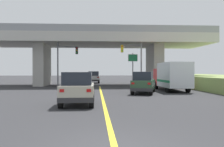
# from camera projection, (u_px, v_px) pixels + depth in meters

# --- Properties ---
(ground) EXTENTS (160.00, 160.00, 0.00)m
(ground) POSITION_uv_depth(u_px,v_px,m) (99.00, 85.00, 36.86)
(ground) COLOR #2B2B2D
(overpass_bridge) EXTENTS (31.26, 9.66, 8.02)m
(overpass_bridge) POSITION_uv_depth(u_px,v_px,m) (99.00, 45.00, 36.81)
(overpass_bridge) COLOR #B7B5AD
(overpass_bridge) RESTS_ON ground
(lane_divider_stripe) EXTENTS (0.20, 27.08, 0.01)m
(lane_divider_stripe) POSITION_uv_depth(u_px,v_px,m) (102.00, 97.00, 20.35)
(lane_divider_stripe) COLOR yellow
(lane_divider_stripe) RESTS_ON ground
(suv_lead) EXTENTS (1.98, 4.29, 2.02)m
(suv_lead) POSITION_uv_depth(u_px,v_px,m) (78.00, 88.00, 15.60)
(suv_lead) COLOR #B7B29E
(suv_lead) RESTS_ON ground
(suv_crossing) EXTENTS (3.09, 5.03, 2.02)m
(suv_crossing) POSITION_uv_depth(u_px,v_px,m) (144.00, 83.00, 23.43)
(suv_crossing) COLOR #2D4C33
(suv_crossing) RESTS_ON ground
(box_truck) EXTENTS (2.33, 6.94, 2.95)m
(box_truck) POSITION_uv_depth(u_px,v_px,m) (172.00, 76.00, 26.46)
(box_truck) COLOR red
(box_truck) RESTS_ON ground
(sedan_oncoming) EXTENTS (2.03, 4.80, 2.02)m
(sedan_oncoming) POSITION_uv_depth(u_px,v_px,m) (94.00, 77.00, 43.91)
(sedan_oncoming) COLOR silver
(sedan_oncoming) RESTS_ON ground
(traffic_signal_nearside) EXTENTS (2.77, 0.36, 6.02)m
(traffic_signal_nearside) POSITION_uv_depth(u_px,v_px,m) (135.00, 57.00, 32.90)
(traffic_signal_nearside) COLOR slate
(traffic_signal_nearside) RESTS_ON ground
(traffic_signal_farside) EXTENTS (2.70, 0.36, 6.00)m
(traffic_signal_farside) POSITION_uv_depth(u_px,v_px,m) (64.00, 58.00, 32.71)
(traffic_signal_farside) COLOR #56595E
(traffic_signal_farside) RESTS_ON ground
(highway_sign) EXTENTS (1.30, 0.17, 4.53)m
(highway_sign) POSITION_uv_depth(u_px,v_px,m) (133.00, 62.00, 34.40)
(highway_sign) COLOR slate
(highway_sign) RESTS_ON ground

